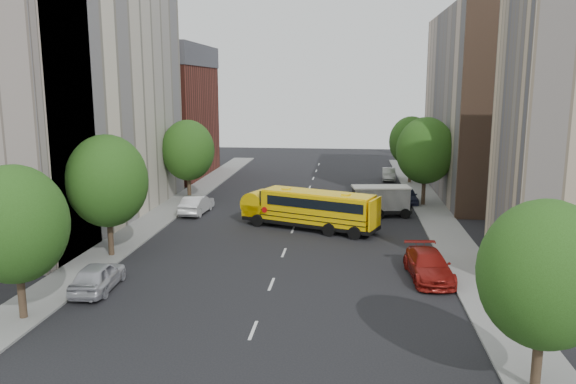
% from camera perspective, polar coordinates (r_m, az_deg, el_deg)
% --- Properties ---
extents(ground, '(120.00, 120.00, 0.00)m').
position_cam_1_polar(ground, '(39.21, -0.08, -5.34)').
color(ground, black).
rests_on(ground, ground).
extents(sidewalk_left, '(3.00, 80.00, 0.12)m').
position_cam_1_polar(sidewalk_left, '(46.51, -13.63, -2.98)').
color(sidewalk_left, slate).
rests_on(sidewalk_left, ground).
extents(sidewalk_right, '(3.00, 80.00, 0.12)m').
position_cam_1_polar(sidewalk_right, '(44.41, 15.60, -3.73)').
color(sidewalk_right, slate).
rests_on(sidewalk_right, ground).
extents(lane_markings, '(0.15, 64.00, 0.01)m').
position_cam_1_polar(lane_markings, '(48.85, 1.21, -2.07)').
color(lane_markings, silver).
rests_on(lane_markings, ground).
extents(building_left_cream, '(10.00, 26.00, 20.00)m').
position_cam_1_polar(building_left_cream, '(48.76, -21.05, 9.05)').
color(building_left_cream, beige).
rests_on(building_left_cream, ground).
extents(building_left_redbrick, '(10.00, 15.00, 13.00)m').
position_cam_1_polar(building_left_redbrick, '(69.22, -12.52, 6.93)').
color(building_left_redbrick, maroon).
rests_on(building_left_redbrick, ground).
extents(building_right_far, '(10.00, 22.00, 18.00)m').
position_cam_1_polar(building_right_far, '(59.10, 20.01, 8.34)').
color(building_right_far, '#B8A28F').
rests_on(building_right_far, ground).
extents(building_right_sidewall, '(10.10, 0.30, 18.00)m').
position_cam_1_polar(building_right_sidewall, '(48.49, 23.06, 7.72)').
color(building_right_sidewall, brown).
rests_on(building_right_sidewall, ground).
extents(street_tree_0, '(4.80, 4.80, 7.41)m').
position_cam_1_polar(street_tree_0, '(28.60, -25.98, -2.98)').
color(street_tree_0, '#38281C').
rests_on(street_tree_0, ground).
extents(street_tree_1, '(5.12, 5.12, 7.90)m').
position_cam_1_polar(street_tree_1, '(37.19, -17.90, 1.07)').
color(street_tree_1, '#38281C').
rests_on(street_tree_1, ground).
extents(street_tree_2, '(4.99, 4.99, 7.71)m').
position_cam_1_polar(street_tree_2, '(53.96, -10.13, 4.19)').
color(street_tree_2, '#38281C').
rests_on(street_tree_2, ground).
extents(street_tree_3, '(4.61, 4.61, 7.11)m').
position_cam_1_polar(street_tree_3, '(21.59, 24.63, -7.64)').
color(street_tree_3, '#38281C').
rests_on(street_tree_3, ground).
extents(street_tree_4, '(5.25, 5.25, 8.10)m').
position_cam_1_polar(street_tree_4, '(52.21, 13.78, 4.10)').
color(street_tree_4, '#38281C').
rests_on(street_tree_4, ground).
extents(street_tree_5, '(4.86, 4.86, 7.51)m').
position_cam_1_polar(street_tree_5, '(64.10, 12.40, 5.03)').
color(street_tree_5, '#38281C').
rests_on(street_tree_5, ground).
extents(school_bus, '(10.84, 6.22, 3.03)m').
position_cam_1_polar(school_bus, '(43.00, 2.07, -1.57)').
color(school_bus, black).
rests_on(school_bus, ground).
extents(safari_truck, '(6.20, 2.99, 2.55)m').
position_cam_1_polar(safari_truck, '(47.77, 8.87, -0.85)').
color(safari_truck, black).
rests_on(safari_truck, ground).
extents(parked_car_0, '(2.17, 4.75, 1.58)m').
position_cam_1_polar(parked_car_0, '(32.20, -18.75, -8.11)').
color(parked_car_0, '#B0B0B7').
rests_on(parked_car_0, ground).
extents(parked_car_1, '(2.00, 4.93, 1.59)m').
position_cam_1_polar(parked_car_1, '(48.89, -9.26, -1.26)').
color(parked_car_1, silver).
rests_on(parked_car_1, ground).
extents(parked_car_3, '(2.66, 5.62, 1.58)m').
position_cam_1_polar(parked_car_3, '(33.26, 14.08, -7.24)').
color(parked_car_3, maroon).
rests_on(parked_car_3, ground).
extents(parked_car_4, '(2.03, 4.48, 1.49)m').
position_cam_1_polar(parked_car_4, '(53.62, 11.96, -0.33)').
color(parked_car_4, '#2E3351').
rests_on(parked_car_4, ground).
extents(parked_car_5, '(1.60, 4.22, 1.37)m').
position_cam_1_polar(parked_car_5, '(66.31, 10.20, 1.80)').
color(parked_car_5, '#9C9D97').
rests_on(parked_car_5, ground).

